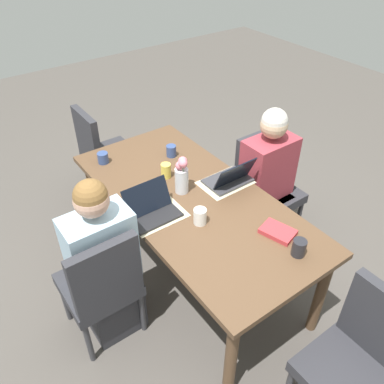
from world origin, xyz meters
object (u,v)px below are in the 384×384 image
object	(u,v)px
coffee_mug_centre_right	(166,171)
book_red_cover	(278,232)
flower_vase	(182,176)
coffee_mug_near_left	(171,151)
person_far_left_near	(266,186)
chair_near_left_mid	(102,283)
coffee_mug_centre_left	(103,158)
laptop_far_left_near	(230,179)
chair_head_left_left_far	(102,150)
dining_table	(192,207)
laptop_near_left_mid	(152,210)
chair_far_left_near	(264,182)
person_near_left_mid	(105,268)
coffee_mug_far_left	(200,216)
chair_head_right_right_near	(360,357)
coffee_mug_near_right	(299,248)

from	to	relation	value
coffee_mug_centre_right	book_red_cover	distance (m)	0.93
flower_vase	coffee_mug_near_left	world-z (taller)	flower_vase
person_far_left_near	book_red_cover	bearing A→B (deg)	-40.73
chair_near_left_mid	flower_vase	xyz separation A→B (m)	(-0.21, 0.74, 0.37)
coffee_mug_centre_left	book_red_cover	xyz separation A→B (m)	(1.34, 0.51, -0.03)
laptop_far_left_near	chair_head_left_left_far	bearing A→B (deg)	-163.69
dining_table	laptop_near_left_mid	bearing A→B (deg)	-91.25
flower_vase	book_red_cover	xyz separation A→B (m)	(0.69, 0.23, -0.12)
flower_vase	laptop_near_left_mid	xyz separation A→B (m)	(0.10, -0.30, -0.09)
chair_far_left_near	person_near_left_mid	world-z (taller)	person_near_left_mid
person_near_left_mid	coffee_mug_near_left	xyz separation A→B (m)	(-0.56, 0.88, 0.26)
flower_vase	coffee_mug_far_left	world-z (taller)	flower_vase
chair_far_left_near	chair_head_left_left_far	bearing A→B (deg)	-145.25
chair_head_right_right_near	coffee_mug_centre_left	distance (m)	2.13
dining_table	coffee_mug_centre_right	distance (m)	0.34
coffee_mug_centre_left	coffee_mug_centre_right	world-z (taller)	coffee_mug_centre_right
laptop_near_left_mid	chair_head_right_right_near	bearing A→B (deg)	17.55
dining_table	flower_vase	world-z (taller)	flower_vase
dining_table	coffee_mug_centre_right	world-z (taller)	coffee_mug_centre_right
dining_table	chair_head_left_left_far	size ratio (longest dim) A/B	2.14
coffee_mug_near_right	person_near_left_mid	bearing A→B (deg)	-130.01
chair_far_left_near	book_red_cover	distance (m)	0.90
laptop_near_left_mid	coffee_mug_near_right	bearing A→B (deg)	32.53
chair_near_left_mid	laptop_near_left_mid	size ratio (longest dim) A/B	2.81
person_near_left_mid	chair_head_left_left_far	xyz separation A→B (m)	(-1.34, 0.62, -0.03)
laptop_far_left_near	coffee_mug_centre_right	distance (m)	0.46
laptop_far_left_near	coffee_mug_far_left	size ratio (longest dim) A/B	3.03
coffee_mug_near_left	coffee_mug_centre_left	distance (m)	0.52
chair_near_left_mid	person_far_left_near	bearing A→B (deg)	94.10
laptop_far_left_near	coffee_mug_centre_left	xyz separation A→B (m)	(-0.77, -0.61, -0.00)
person_far_left_near	book_red_cover	xyz separation A→B (m)	(0.58, -0.50, 0.23)
chair_far_left_near	laptop_near_left_mid	world-z (taller)	laptop_near_left_mid
flower_vase	chair_head_right_right_near	bearing A→B (deg)	4.84
flower_vase	coffee_mug_near_right	world-z (taller)	flower_vase
chair_far_left_near	coffee_mug_near_left	distance (m)	0.81
person_far_left_near	laptop_far_left_near	distance (m)	0.48
coffee_mug_centre_right	chair_head_left_left_far	bearing A→B (deg)	-176.04
dining_table	book_red_cover	distance (m)	0.63
person_far_left_near	chair_head_right_right_near	size ratio (longest dim) A/B	1.33
chair_head_right_right_near	laptop_near_left_mid	bearing A→B (deg)	-162.45
chair_far_left_near	coffee_mug_centre_right	distance (m)	0.88
person_near_left_mid	book_red_cover	bearing A→B (deg)	58.83
person_far_left_near	chair_head_left_left_far	world-z (taller)	person_far_left_near
laptop_near_left_mid	coffee_mug_near_right	xyz separation A→B (m)	(0.78, 0.50, 0.01)
book_red_cover	coffee_mug_far_left	bearing A→B (deg)	-153.87
dining_table	chair_near_left_mid	xyz separation A→B (m)	(0.11, -0.76, -0.16)
chair_head_left_left_far	coffee_mug_centre_left	bearing A→B (deg)	-21.22
coffee_mug_far_left	person_near_left_mid	bearing A→B (deg)	-108.57
dining_table	chair_far_left_near	world-z (taller)	chair_far_left_near
coffee_mug_far_left	coffee_mug_centre_right	bearing A→B (deg)	169.64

